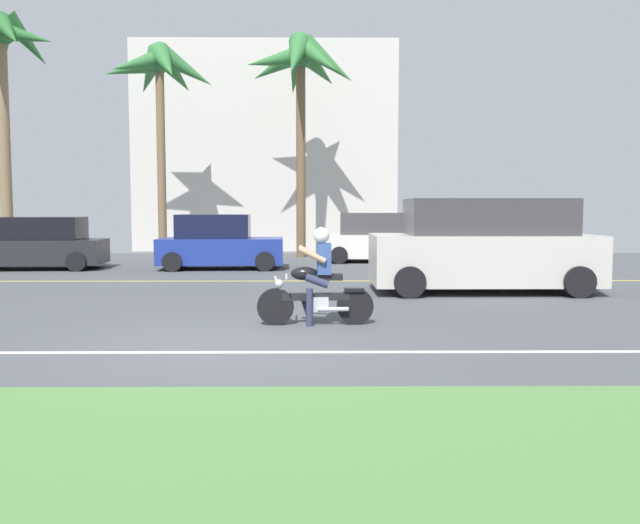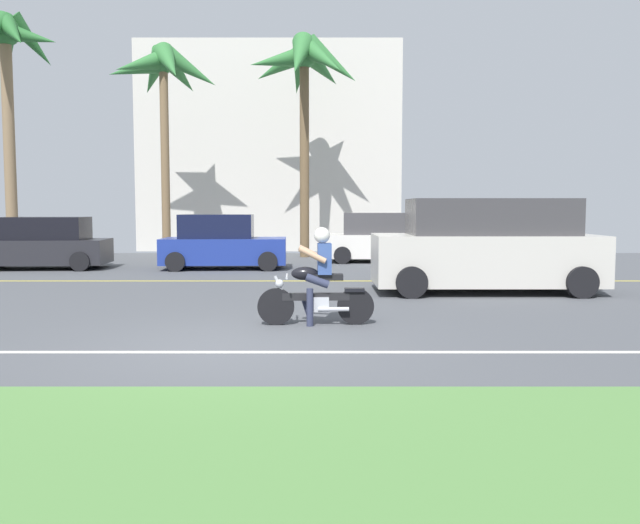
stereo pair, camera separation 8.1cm
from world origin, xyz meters
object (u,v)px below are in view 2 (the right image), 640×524
parked_car_1 (221,244)px  palm_tree_0 (161,76)px  palm_tree_1 (304,70)px  palm_tree_2 (5,51)px  parked_car_0 (39,245)px  motorcyclist (316,284)px  parked_car_2 (381,239)px  suv_nearby (486,247)px

parked_car_1 → palm_tree_0: palm_tree_0 is taller
palm_tree_1 → palm_tree_2: size_ratio=0.91×
palm_tree_1 → palm_tree_2: 10.63m
parked_car_0 → palm_tree_2: bearing=122.6°
motorcyclist → parked_car_2: 12.26m
suv_nearby → palm_tree_1: bearing=111.9°
palm_tree_1 → parked_car_0: bearing=-148.0°
parked_car_0 → palm_tree_1: (7.71, 4.81, 6.05)m
palm_tree_0 → palm_tree_1: 5.06m
palm_tree_2 → palm_tree_0: bearing=-2.3°
suv_nearby → parked_car_1: size_ratio=1.33×
suv_nearby → parked_car_0: (-11.82, 5.43, -0.25)m
suv_nearby → palm_tree_1: 12.47m
suv_nearby → motorcyclist: bearing=-132.0°
motorcyclist → parked_car_2: size_ratio=0.46×
suv_nearby → parked_car_1: 8.49m
motorcyclist → parked_car_2: parked_car_2 is taller
parked_car_1 → palm_tree_0: 7.60m
motorcyclist → palm_tree_1: bearing=92.0°
parked_car_0 → palm_tree_0: size_ratio=0.54×
motorcyclist → parked_car_2: bearing=80.0°
motorcyclist → palm_tree_1: 15.52m
suv_nearby → parked_car_0: 13.01m
motorcyclist → palm_tree_2: 19.08m
parked_car_1 → palm_tree_0: (-2.67, 4.24, 5.71)m
parked_car_0 → palm_tree_2: 8.56m
motorcyclist → parked_car_1: parked_car_1 is taller
parked_car_0 → parked_car_2: bearing=14.3°
palm_tree_0 → palm_tree_1: size_ratio=0.94×
parked_car_1 → palm_tree_1: (2.35, 4.74, 6.02)m
suv_nearby → parked_car_1: suv_nearby is taller
parked_car_0 → palm_tree_0: 7.66m
parked_car_1 → palm_tree_2: (-8.26, 4.47, 6.62)m
suv_nearby → parked_car_0: bearing=155.3°
palm_tree_1 → parked_car_2: bearing=-39.5°
motorcyclist → parked_car_0: bearing=131.0°
parked_car_2 → palm_tree_2: palm_tree_2 is taller
palm_tree_0 → palm_tree_1: (5.02, 0.50, 0.31)m
palm_tree_0 → palm_tree_1: bearing=5.6°
parked_car_0 → palm_tree_2: (-2.90, 4.54, 6.65)m
parked_car_2 → palm_tree_0: (-7.65, 1.68, 5.70)m
suv_nearby → palm_tree_0: bearing=133.2°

